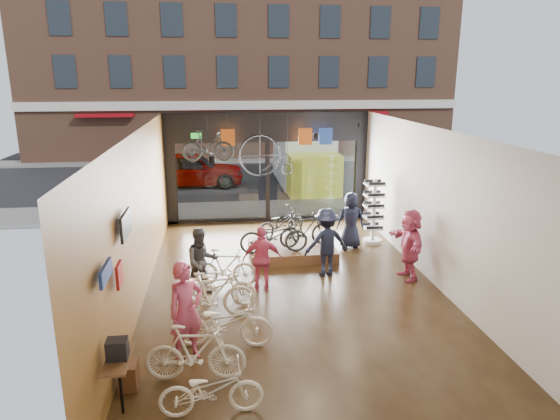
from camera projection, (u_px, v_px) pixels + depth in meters
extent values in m
cube|color=black|center=(293.00, 289.00, 12.12)|extent=(7.00, 12.00, 0.04)
cube|color=black|center=(294.00, 130.00, 11.11)|extent=(7.00, 12.00, 0.04)
cube|color=olive|center=(138.00, 218.00, 11.19)|extent=(0.04, 12.00, 3.80)
cube|color=beige|center=(437.00, 208.00, 12.04)|extent=(0.04, 12.00, 3.80)
cube|color=beige|center=(370.00, 348.00, 5.85)|extent=(7.00, 0.04, 3.80)
cube|color=#198C26|center=(196.00, 136.00, 16.66)|extent=(0.35, 0.06, 0.18)
cube|color=black|center=(251.00, 173.00, 26.48)|extent=(30.00, 18.00, 0.02)
cube|color=slate|center=(265.00, 209.00, 18.99)|extent=(30.00, 2.40, 0.12)
cube|color=slate|center=(246.00, 159.00, 30.29)|extent=(30.00, 2.00, 0.12)
cube|color=brown|center=(242.00, 42.00, 30.88)|extent=(26.00, 5.00, 14.00)
imported|color=gray|center=(191.00, 169.00, 23.04)|extent=(4.78, 1.92, 1.63)
imported|color=beige|center=(211.00, 390.00, 7.51)|extent=(1.59, 0.59, 0.83)
imported|color=beige|center=(195.00, 353.00, 8.34)|extent=(1.74, 0.64, 1.03)
imported|color=beige|center=(224.00, 323.00, 9.39)|extent=(1.92, 0.89, 0.97)
imported|color=beige|center=(213.00, 295.00, 10.46)|extent=(1.84, 0.73, 1.07)
imported|color=beige|center=(218.00, 285.00, 11.17)|extent=(1.85, 1.07, 0.92)
imported|color=beige|center=(225.00, 268.00, 12.14)|extent=(1.62, 0.71, 0.94)
cube|color=brown|center=(292.00, 250.00, 14.31)|extent=(2.40, 1.80, 0.30)
imported|color=black|center=(274.00, 236.00, 13.54)|extent=(1.87, 0.70, 0.98)
imported|color=black|center=(306.00, 230.00, 14.09)|extent=(1.66, 0.85, 0.96)
imported|color=black|center=(281.00, 223.00, 14.80)|extent=(1.78, 1.46, 0.91)
imported|color=#CC4C72|center=(186.00, 311.00, 8.89)|extent=(0.81, 0.75, 1.86)
imported|color=#3F3F44|center=(202.00, 262.00, 11.58)|extent=(0.94, 0.83, 1.62)
imported|color=#CC4C72|center=(262.00, 259.00, 11.80)|extent=(0.94, 0.41, 1.59)
imported|color=#161C33|center=(326.00, 242.00, 12.70)|extent=(1.24, 0.85, 1.77)
imported|color=#161C33|center=(351.00, 220.00, 14.78)|extent=(0.86, 0.60, 1.68)
imported|color=#CC4C72|center=(409.00, 244.00, 12.50)|extent=(0.59, 1.70, 1.81)
imported|color=black|center=(208.00, 146.00, 15.13)|extent=(1.62, 0.63, 0.95)
cube|color=#CC5919|center=(228.00, 138.00, 16.13)|extent=(0.45, 0.03, 0.55)
cube|color=#CC5919|center=(305.00, 136.00, 16.44)|extent=(0.45, 0.03, 0.55)
cube|color=#1E3F99|center=(326.00, 136.00, 16.52)|extent=(0.45, 0.03, 0.55)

